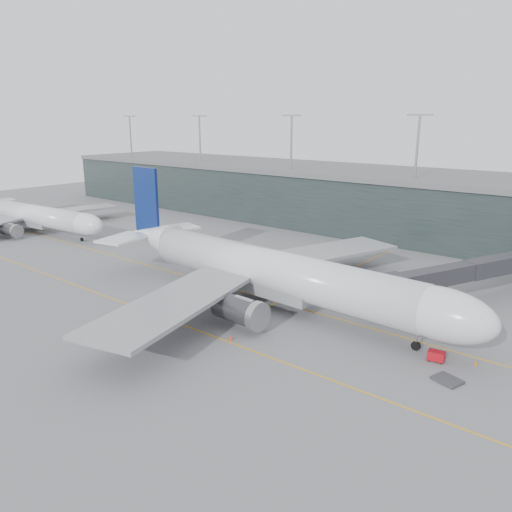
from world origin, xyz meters
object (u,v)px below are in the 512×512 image
Objects in this scene: second_aircraft at (34,215)px; gse_cart at (436,356)px; main_aircraft at (272,272)px; jet_bridge at (489,261)px.

second_aircraft is 25.92× the size of gse_cart.
main_aircraft is at bearing -7.25° from second_aircraft.
second_aircraft is (-103.80, -26.03, -0.85)m from jet_bridge.
jet_bridge is 21.12× the size of gse_cart.
jet_bridge is 0.81× the size of second_aircraft.
main_aircraft reaches higher than second_aircraft.
jet_bridge is (24.16, 28.94, -0.34)m from main_aircraft.
jet_bridge is at bearing 52.57° from main_aircraft.
second_aircraft reaches higher than jet_bridge.
gse_cart is (2.90, -31.35, -4.41)m from jet_bridge.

